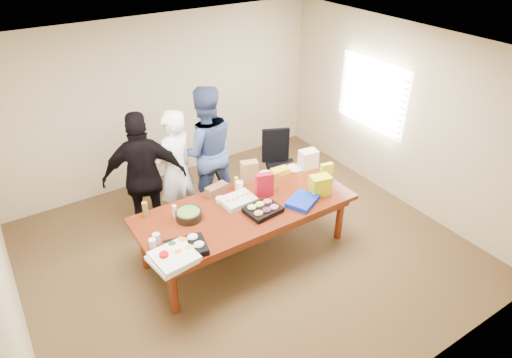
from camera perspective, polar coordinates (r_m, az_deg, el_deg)
floor at (r=6.19m, az=-1.24°, el=-9.28°), size 5.50×5.00×0.02m
ceiling at (r=4.87m, az=-1.62°, el=15.70°), size 5.50×5.00×0.02m
wall_back at (r=7.44m, az=-11.75°, el=9.73°), size 5.50×0.04×2.70m
wall_front at (r=3.93m, az=18.80°, el=-13.83°), size 5.50×0.04×2.70m
wall_right at (r=7.08m, az=18.04°, el=7.67°), size 0.04×5.00×2.70m
window_panel at (r=7.36m, az=14.57°, el=10.39°), size 0.03×1.40×1.10m
window_blinds at (r=7.34m, az=14.35°, el=10.34°), size 0.04×1.36×1.00m
conference_table at (r=5.95m, az=-1.28°, el=-6.48°), size 2.80×1.20×0.75m
office_chair at (r=7.10m, az=3.33°, el=1.73°), size 0.69×0.69×1.03m
person_center at (r=6.27m, az=-10.26°, el=1.02°), size 0.77×0.65×1.81m
person_right at (r=6.58m, az=-6.46°, el=3.68°), size 1.10×0.94×1.96m
person_left at (r=6.13m, az=-14.02°, el=0.16°), size 1.19×0.80×1.88m
veggie_tray at (r=5.09m, az=-8.95°, el=-8.68°), size 0.51×0.44×0.07m
fruit_tray at (r=5.60m, az=0.90°, el=-3.98°), size 0.46×0.37×0.06m
sheet_cake at (r=5.77m, az=-2.31°, el=-2.74°), size 0.44×0.33×0.07m
salad_bowl at (r=5.54m, az=-8.59°, el=-4.57°), size 0.37×0.37×0.11m
chip_bag_blue at (r=5.80m, az=5.96°, el=-2.80°), size 0.51×0.46×0.06m
chip_bag_red at (r=5.85m, az=1.09°, el=-0.75°), size 0.25×0.16×0.33m
chip_bag_yellow at (r=6.26m, az=8.98°, el=0.87°), size 0.19×0.10×0.26m
chip_bag_orange at (r=5.98m, az=2.04°, el=-0.37°), size 0.17×0.09×0.26m
mayo_jar at (r=5.97m, az=-2.13°, el=-1.00°), size 0.13×0.13×0.16m
mustard_bottle at (r=6.05m, az=-2.54°, el=-0.46°), size 0.06×0.06×0.17m
dressing_bottle at (r=5.65m, az=-13.96°, el=-3.82°), size 0.09×0.09×0.21m
ranch_bottle at (r=5.58m, az=-10.36°, el=-4.08°), size 0.06×0.06×0.17m
banana_bunch at (r=6.40m, az=3.10°, el=1.01°), size 0.26×0.16×0.08m
bread_loaf at (r=5.97m, az=-5.04°, el=-1.34°), size 0.32×0.19×0.12m
kraft_bag at (r=6.16m, az=-0.87°, el=0.96°), size 0.26×0.20×0.30m
red_cup at (r=4.95m, az=-11.64°, el=-9.87°), size 0.13×0.13×0.13m
clear_cup_a at (r=5.24m, az=-12.61°, el=-7.40°), size 0.09×0.09×0.12m
clear_cup_b at (r=5.19m, az=-13.09°, el=-8.01°), size 0.08×0.08×0.11m
pizza_box_lower at (r=4.98m, az=-10.68°, el=-10.08°), size 0.49×0.49×0.05m
pizza_box_upper at (r=4.94m, az=-10.40°, el=-9.69°), size 0.48×0.48×0.05m
plate_a at (r=6.56m, az=4.96°, el=1.40°), size 0.29×0.29×0.01m
plate_b at (r=6.39m, az=1.26°, el=0.64°), size 0.26×0.26×0.01m
dip_bowl_a at (r=6.09m, az=1.41°, el=-0.79°), size 0.19×0.19×0.06m
dip_bowl_b at (r=5.82m, az=-4.53°, el=-2.66°), size 0.16×0.16×0.05m
grocery_bag_white at (r=6.55m, az=6.71°, el=2.55°), size 0.27×0.21×0.27m
grocery_bag_yellow at (r=5.96m, az=8.18°, el=-0.78°), size 0.30×0.24×0.27m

